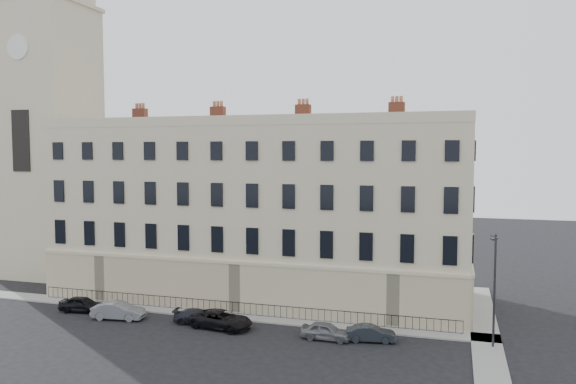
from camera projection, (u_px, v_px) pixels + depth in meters
The scene contains 13 objects.
ground at pixel (285, 344), 37.67m from camera, with size 160.00×160.00×0.00m, color black.
terrace at pixel (260, 212), 50.27m from camera, with size 36.22×12.22×17.00m.
church_tower at pixel (48, 96), 58.26m from camera, with size 8.00×8.13×44.00m.
pavement_terrace at pixel (185, 311), 45.30m from camera, with size 48.00×2.00×0.12m, color gray.
pavement_east_return at pixel (484, 325), 41.60m from camera, with size 2.00×24.00×0.12m, color gray.
railings at pixel (232, 308), 44.50m from camera, with size 35.00×0.04×0.96m.
car_a at pixel (82, 304), 45.30m from camera, with size 1.49×3.70×1.26m, color black.
car_b at pixel (118, 311), 43.33m from camera, with size 1.41×4.05×1.33m, color gray.
car_c at pixel (198, 316), 42.25m from camera, with size 1.50×3.68×1.07m, color black.
car_d at pixel (221, 319), 41.10m from camera, with size 2.17×4.70×1.30m, color black.
car_e at pixel (326, 331), 38.62m from camera, with size 1.41×3.52×1.20m, color slate.
car_f at pixel (371, 333), 38.23m from camera, with size 1.18×3.39×1.12m, color #22282E.
streetlamp at pixel (494, 286), 36.57m from camera, with size 0.48×1.62×7.58m.
Camera 1 is at (10.75, -35.23, 12.95)m, focal length 35.00 mm.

